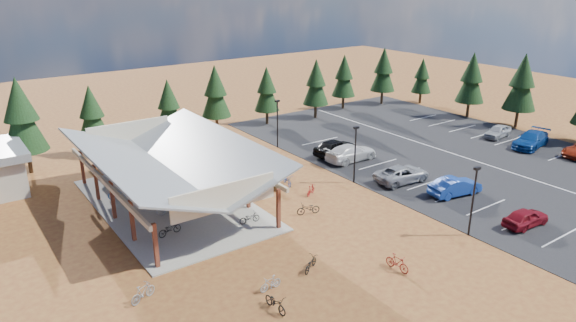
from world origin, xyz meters
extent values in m
plane|color=brown|center=(0.00, 0.00, 0.00)|extent=(140.00, 140.00, 0.00)
cube|color=black|center=(18.50, 3.00, 0.02)|extent=(27.00, 44.00, 0.04)
cube|color=gray|center=(-10.00, 7.00, 0.05)|extent=(10.60, 18.60, 0.10)
cube|color=#572718|center=(-14.60, -1.40, 1.60)|extent=(0.25, 0.25, 3.00)
cube|color=#572718|center=(-14.60, 2.80, 1.60)|extent=(0.25, 0.25, 3.00)
cube|color=#572718|center=(-14.60, 7.00, 1.60)|extent=(0.25, 0.25, 3.00)
cube|color=#572718|center=(-14.60, 11.20, 1.60)|extent=(0.25, 0.25, 3.00)
cube|color=#572718|center=(-14.60, 15.40, 1.60)|extent=(0.25, 0.25, 3.00)
cube|color=#572718|center=(-5.40, -1.40, 1.60)|extent=(0.25, 0.25, 3.00)
cube|color=#572718|center=(-5.40, 2.80, 1.60)|extent=(0.25, 0.25, 3.00)
cube|color=#572718|center=(-5.40, 7.00, 1.60)|extent=(0.25, 0.25, 3.00)
cube|color=#572718|center=(-5.40, 11.20, 1.60)|extent=(0.25, 0.25, 3.00)
cube|color=#572718|center=(-5.40, 15.40, 1.60)|extent=(0.25, 0.25, 3.00)
cube|color=beige|center=(-15.00, 7.00, 3.10)|extent=(0.22, 18.00, 0.35)
cube|color=beige|center=(-5.00, 7.00, 3.10)|extent=(0.22, 18.00, 0.35)
cube|color=slate|center=(-12.90, 7.00, 4.00)|extent=(5.85, 19.40, 2.13)
cube|color=slate|center=(-7.10, 7.00, 4.00)|extent=(5.85, 19.40, 2.13)
cube|color=beige|center=(-10.00, -2.00, 3.90)|extent=(7.50, 0.15, 1.80)
cube|color=beige|center=(-10.00, 16.00, 3.90)|extent=(7.50, 0.15, 1.80)
cylinder|color=black|center=(5.00, -10.00, 2.50)|extent=(0.14, 0.14, 5.00)
cube|color=black|center=(5.00, -10.00, 5.05)|extent=(0.50, 0.25, 0.18)
cylinder|color=black|center=(5.00, 2.00, 2.50)|extent=(0.14, 0.14, 5.00)
cube|color=black|center=(5.00, 2.00, 5.05)|extent=(0.50, 0.25, 0.18)
cylinder|color=black|center=(5.00, 14.00, 2.50)|extent=(0.14, 0.14, 5.00)
cube|color=black|center=(5.00, 14.00, 5.05)|extent=(0.50, 0.25, 0.18)
cylinder|color=#402F17|center=(-3.73, 5.40, 0.45)|extent=(0.60, 0.60, 0.90)
cylinder|color=#402F17|center=(-1.70, 4.56, 0.45)|extent=(0.60, 0.60, 0.90)
cylinder|color=#382314|center=(-17.87, 21.15, 1.10)|extent=(0.36, 0.36, 2.19)
cone|color=black|center=(-17.87, 21.15, 4.83)|extent=(3.86, 3.86, 5.27)
cone|color=black|center=(-17.87, 21.15, 7.02)|extent=(2.99, 2.99, 3.95)
cylinder|color=#382314|center=(-11.45, 22.58, 0.88)|extent=(0.36, 0.36, 1.77)
cone|color=black|center=(-11.45, 22.58, 3.89)|extent=(3.11, 3.11, 4.24)
cone|color=black|center=(-11.45, 22.58, 5.65)|extent=(2.40, 2.40, 3.18)
cylinder|color=#382314|center=(-3.62, 21.92, 0.86)|extent=(0.36, 0.36, 1.72)
cone|color=black|center=(-3.62, 21.92, 3.78)|extent=(3.02, 3.02, 4.12)
cone|color=black|center=(-3.62, 21.92, 5.50)|extent=(2.34, 2.34, 3.09)
cylinder|color=#382314|center=(2.44, 22.78, 0.96)|extent=(0.36, 0.36, 1.92)
cone|color=black|center=(2.44, 22.78, 4.22)|extent=(3.37, 3.37, 4.60)
cone|color=black|center=(2.44, 22.78, 6.14)|extent=(2.61, 2.61, 3.45)
cylinder|color=#382314|center=(9.10, 22.31, 0.87)|extent=(0.36, 0.36, 1.73)
cone|color=black|center=(9.10, 22.31, 3.81)|extent=(3.05, 3.05, 4.15)
cone|color=black|center=(9.10, 22.31, 5.54)|extent=(2.35, 2.35, 3.11)
cylinder|color=#382314|center=(15.70, 21.09, 0.92)|extent=(0.36, 0.36, 1.84)
cone|color=black|center=(15.70, 21.09, 4.05)|extent=(3.24, 3.24, 4.41)
cone|color=black|center=(15.70, 21.09, 5.89)|extent=(2.50, 2.50, 3.31)
cylinder|color=#382314|center=(21.83, 22.76, 0.90)|extent=(0.36, 0.36, 1.80)
cone|color=black|center=(21.83, 22.76, 3.97)|extent=(3.17, 3.17, 4.33)
cone|color=black|center=(21.83, 22.76, 5.77)|extent=(2.45, 2.45, 3.25)
cylinder|color=#382314|center=(28.10, 21.62, 0.97)|extent=(0.36, 0.36, 1.94)
cone|color=black|center=(28.10, 21.62, 4.27)|extent=(3.42, 3.42, 4.66)
cone|color=black|center=(28.10, 21.62, 6.21)|extent=(2.64, 2.64, 3.49)
cylinder|color=#382314|center=(33.02, 3.89, 1.08)|extent=(0.36, 0.36, 2.16)
cone|color=black|center=(33.02, 3.89, 4.74)|extent=(3.79, 3.79, 5.17)
cone|color=black|center=(33.02, 3.89, 6.90)|extent=(2.93, 2.93, 3.88)
cylinder|color=#382314|center=(32.02, 10.09, 1.02)|extent=(0.36, 0.36, 2.03)
cone|color=black|center=(32.02, 10.09, 4.47)|extent=(3.57, 3.57, 4.87)
cone|color=black|center=(32.02, 10.09, 6.50)|extent=(2.76, 2.76, 3.65)
cylinder|color=#382314|center=(33.02, 18.85, 0.78)|extent=(0.36, 0.36, 1.56)
cone|color=black|center=(33.02, 18.85, 3.44)|extent=(2.75, 2.75, 3.76)
cone|color=black|center=(33.02, 18.85, 5.01)|extent=(2.13, 2.13, 2.82)
imported|color=black|center=(-12.30, 2.06, 0.57)|extent=(1.87, 0.90, 0.94)
imported|color=gray|center=(-11.07, 5.18, 0.65)|extent=(1.89, 1.10, 1.10)
imported|color=#245199|center=(-13.10, 10.35, 0.59)|extent=(1.96, 0.98, 0.99)
imported|color=maroon|center=(-12.02, 14.42, 0.54)|extent=(1.52, 0.80, 0.88)
imported|color=black|center=(-6.75, 0.42, 0.52)|extent=(1.65, 0.77, 0.83)
imported|color=gray|center=(-8.43, 5.91, 0.66)|extent=(1.90, 0.79, 1.11)
imported|color=navy|center=(-6.38, 8.92, 0.51)|extent=(1.63, 0.85, 0.82)
imported|color=maroon|center=(-8.89, 12.71, 0.57)|extent=(1.63, 0.85, 0.95)
imported|color=black|center=(-10.98, -9.25, 0.48)|extent=(0.71, 1.86, 0.96)
imported|color=gray|center=(-16.57, -4.20, 0.53)|extent=(1.81, 1.14, 1.05)
imported|color=maroon|center=(-2.53, -10.26, 0.53)|extent=(0.64, 1.79, 1.06)
imported|color=black|center=(-6.92, -7.15, 0.45)|extent=(1.77, 1.37, 0.90)
imported|color=#9BA0A4|center=(-10.13, -7.49, 0.45)|extent=(1.51, 0.50, 0.89)
imported|color=navy|center=(-0.13, 4.96, 0.47)|extent=(1.04, 1.88, 0.93)
imported|color=maroon|center=(0.21, 2.02, 0.44)|extent=(1.49, 1.08, 0.89)
imported|color=black|center=(-2.20, -0.78, 0.48)|extent=(1.93, 1.16, 0.96)
imported|color=maroon|center=(9.51, -11.52, 0.70)|extent=(3.98, 1.82, 1.32)
imported|color=#163A97|center=(9.93, -4.97, 0.80)|extent=(4.84, 2.35, 1.53)
imported|color=gray|center=(8.53, -0.38, 0.77)|extent=(5.43, 2.88, 1.45)
imported|color=silver|center=(8.56, 6.35, 0.85)|extent=(5.64, 2.37, 1.63)
imported|color=black|center=(8.33, 8.55, 0.87)|extent=(5.07, 2.50, 1.66)
imported|color=navy|center=(27.00, -1.56, 0.86)|extent=(5.98, 3.30, 1.64)
imported|color=#A2A6AA|center=(27.22, 2.53, 0.73)|extent=(4.21, 2.08, 1.38)
camera|label=1|loc=(-24.11, -28.96, 17.36)|focal=32.00mm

